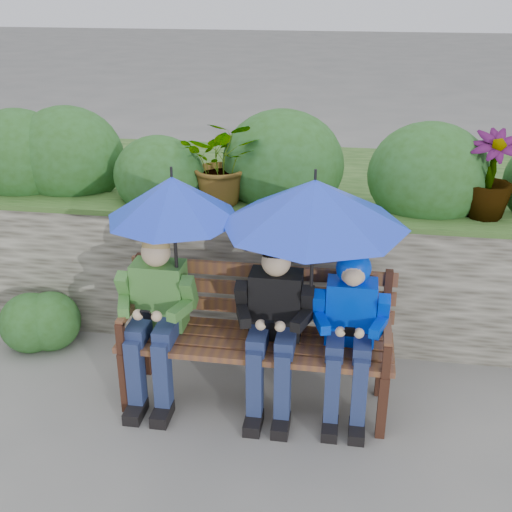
% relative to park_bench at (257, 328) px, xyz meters
% --- Properties ---
extents(ground, '(60.00, 60.00, 0.00)m').
position_rel_park_bench_xyz_m(ground, '(-0.03, 0.05, -0.52)').
color(ground, '#62625F').
rests_on(ground, ground).
extents(garden_backdrop, '(8.00, 2.88, 1.82)m').
position_rel_park_bench_xyz_m(garden_backdrop, '(-0.09, 1.63, 0.13)').
color(garden_backdrop, '#4B483B').
rests_on(garden_backdrop, ground).
extents(park_bench, '(1.72, 0.50, 0.91)m').
position_rel_park_bench_xyz_m(park_bench, '(0.00, 0.00, 0.00)').
color(park_bench, '#361C12').
rests_on(park_bench, ground).
extents(boy_left, '(0.50, 0.57, 1.12)m').
position_rel_park_bench_xyz_m(boy_left, '(-0.64, -0.08, 0.11)').
color(boy_left, '#43762F').
rests_on(boy_left, ground).
extents(boy_middle, '(0.49, 0.56, 1.11)m').
position_rel_park_bench_xyz_m(boy_middle, '(0.12, -0.08, 0.10)').
color(boy_middle, black).
rests_on(boy_middle, ground).
extents(boy_right, '(0.46, 0.56, 1.07)m').
position_rel_park_bench_xyz_m(boy_right, '(0.58, -0.06, 0.13)').
color(boy_right, '#003CE3').
rests_on(boy_right, ground).
extents(umbrella_left, '(0.82, 0.82, 0.87)m').
position_rel_park_bench_xyz_m(umbrella_left, '(-0.51, -0.02, 0.85)').
color(umbrella_left, blue).
rests_on(umbrella_left, ground).
extents(umbrella_right, '(1.11, 1.11, 0.88)m').
position_rel_park_bench_xyz_m(umbrella_right, '(0.34, -0.04, 0.87)').
color(umbrella_right, blue).
rests_on(umbrella_right, ground).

